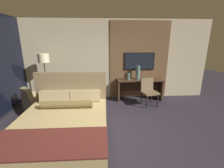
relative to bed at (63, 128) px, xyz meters
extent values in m
plane|color=#28232D|center=(1.05, 0.06, -0.35)|extent=(16.00, 16.00, 0.00)
cube|color=#BCAD8E|center=(1.05, 2.66, 1.05)|extent=(7.20, 0.06, 2.80)
cube|color=brown|center=(2.14, 2.62, 1.05)|extent=(2.11, 0.03, 2.70)
cube|color=#33281E|center=(0.00, -0.11, -0.24)|extent=(1.71, 2.06, 0.22)
cube|color=tan|center=(0.00, -0.11, 0.06)|extent=(1.76, 2.12, 0.36)
cube|color=#56231E|center=(0.00, -0.80, 0.25)|extent=(1.78, 0.74, 0.02)
cube|color=#7F6B4C|center=(0.00, 0.99, 0.31)|extent=(1.80, 0.08, 1.31)
cube|color=tan|center=(-0.38, 0.85, 0.38)|extent=(0.74, 0.23, 0.31)
cube|color=tan|center=(0.38, 0.85, 0.38)|extent=(0.74, 0.23, 0.31)
cylinder|color=brown|center=(0.00, 0.44, 0.32)|extent=(1.15, 0.17, 0.17)
cube|color=#422D1E|center=(2.14, 2.34, 0.39)|extent=(1.61, 0.51, 0.03)
cube|color=#422D1E|center=(1.36, 2.34, 0.01)|extent=(0.06, 0.46, 0.72)
cube|color=#422D1E|center=(2.91, 2.34, 0.01)|extent=(0.06, 0.46, 0.72)
cube|color=#422D1E|center=(2.14, 2.57, 0.09)|extent=(1.49, 0.02, 0.36)
cube|color=black|center=(2.14, 2.58, 1.02)|extent=(1.09, 0.04, 0.61)
cube|color=black|center=(2.14, 2.56, 1.02)|extent=(1.02, 0.01, 0.56)
cube|color=brown|center=(2.34, 1.78, 0.10)|extent=(0.59, 0.57, 0.05)
cube|color=brown|center=(2.29, 1.97, 0.34)|extent=(0.46, 0.21, 0.42)
cylinder|color=black|center=(2.20, 1.55, -0.13)|extent=(0.04, 0.04, 0.42)
cylinder|color=black|center=(2.57, 1.65, -0.13)|extent=(0.04, 0.04, 0.42)
cylinder|color=black|center=(2.10, 1.90, -0.13)|extent=(0.04, 0.04, 0.42)
cylinder|color=black|center=(2.48, 2.00, -0.13)|extent=(0.04, 0.04, 0.42)
cube|color=#998460|center=(-1.20, 1.66, -0.15)|extent=(0.83, 0.83, 0.39)
cube|color=#998460|center=(-1.39, 1.47, 0.22)|extent=(0.50, 0.50, 0.38)
cube|color=#998460|center=(-0.99, 1.45, -0.08)|extent=(0.54, 0.55, 0.53)
cube|color=#998460|center=(-1.42, 1.87, -0.08)|extent=(0.54, 0.55, 0.53)
cylinder|color=#282623|center=(-1.07, 2.17, -0.33)|extent=(0.28, 0.28, 0.03)
cylinder|color=#332D28|center=(-1.07, 2.17, 0.38)|extent=(0.03, 0.03, 1.44)
cylinder|color=beige|center=(-1.07, 2.17, 1.20)|extent=(0.34, 0.34, 0.28)
cylinder|color=#4C706B|center=(2.06, 2.41, 0.65)|extent=(0.15, 0.15, 0.47)
cylinder|color=#4C706B|center=(1.71, 2.27, 0.53)|extent=(0.10, 0.10, 0.24)
cube|color=maroon|center=(2.36, 2.31, 0.43)|extent=(0.25, 0.21, 0.03)
camera|label=1|loc=(0.85, -2.76, 1.70)|focal=24.00mm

